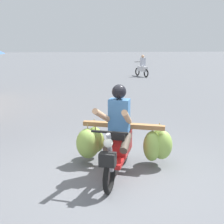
{
  "coord_description": "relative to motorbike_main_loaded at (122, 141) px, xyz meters",
  "views": [
    {
      "loc": [
        -0.57,
        -4.6,
        2.27
      ],
      "look_at": [
        -0.0,
        1.19,
        0.9
      ],
      "focal_mm": 48.46,
      "sensor_mm": 36.0,
      "label": 1
    }
  ],
  "objects": [
    {
      "name": "ground_plane",
      "position": [
        -0.11,
        -0.53,
        -0.52
      ],
      "size": [
        120.0,
        120.0,
        0.0
      ],
      "primitive_type": "plane",
      "color": "#56595E"
    },
    {
      "name": "motorbike_main_loaded",
      "position": [
        0.0,
        0.0,
        0.0
      ],
      "size": [
        1.84,
        1.96,
        1.58
      ],
      "color": "black",
      "rests_on": "ground"
    },
    {
      "name": "motorbike_distant_ahead_left",
      "position": [
        3.23,
        14.38,
        0.05
      ],
      "size": [
        0.73,
        1.55,
        1.4
      ],
      "color": "black",
      "rests_on": "ground"
    }
  ]
}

